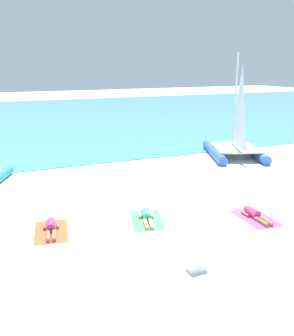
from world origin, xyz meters
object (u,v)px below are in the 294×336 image
object	(u,v)px
towel_middle	(147,220)
sunbather_middle	(147,216)
sailboat_blue	(235,142)
sunbather_right	(255,214)
towel_right	(255,218)
cooler_box	(197,264)
sunbather_left	(51,227)
towel_left	(51,231)

from	to	relation	value
towel_middle	sunbather_middle	size ratio (longest dim) A/B	1.23
sailboat_blue	sunbather_right	distance (m)	9.62
sailboat_blue	sunbather_middle	bearing A→B (deg)	-121.31
towel_right	cooler_box	world-z (taller)	cooler_box
sailboat_blue	sunbather_middle	world-z (taller)	sailboat_blue
sailboat_blue	sunbather_right	world-z (taller)	sailboat_blue
sailboat_blue	sunbather_left	xyz separation A→B (m)	(-12.14, -6.37, -0.79)
sunbather_left	cooler_box	bearing A→B (deg)	-42.40
sunbather_left	towel_middle	xyz separation A→B (m)	(3.36, -0.47, -0.13)
towel_middle	towel_right	xyz separation A→B (m)	(3.76, -1.40, 0.00)
cooler_box	towel_left	bearing A→B (deg)	128.68
towel_left	towel_middle	xyz separation A→B (m)	(3.37, -0.40, 0.00)
sunbather_middle	towel_right	world-z (taller)	sunbather_middle
sailboat_blue	towel_right	xyz separation A→B (m)	(-5.01, -8.24, -0.91)
sailboat_blue	sunbather_right	size ratio (longest dim) A/B	3.94
sunbather_middle	towel_right	size ratio (longest dim) A/B	0.81
towel_middle	cooler_box	size ratio (longest dim) A/B	3.80
sunbather_middle	sunbather_left	bearing A→B (deg)	-170.50
cooler_box	sailboat_blue	bearing A→B (deg)	49.90
sunbather_right	cooler_box	xyz separation A→B (m)	(-3.86, -2.36, 0.05)
sunbather_middle	cooler_box	distance (m)	3.76
sunbather_left	cooler_box	distance (m)	5.29
sailboat_blue	sunbather_left	distance (m)	13.73
towel_left	towel_right	world-z (taller)	same
cooler_box	sunbather_left	bearing A→B (deg)	128.14
towel_left	sunbather_left	distance (m)	0.14
towel_right	cooler_box	xyz separation A→B (m)	(-3.86, -2.29, 0.17)
sailboat_blue	towel_middle	xyz separation A→B (m)	(-8.78, -6.84, -0.91)
towel_left	sunbather_left	world-z (taller)	sunbather_left
sunbather_left	towel_middle	size ratio (longest dim) A/B	0.82
sunbather_middle	cooler_box	xyz separation A→B (m)	(-0.11, -3.75, 0.05)
towel_left	sailboat_blue	bearing A→B (deg)	27.93
sailboat_blue	cooler_box	distance (m)	13.79
sunbather_right	towel_left	bearing A→B (deg)	169.91
sailboat_blue	towel_right	bearing A→B (deg)	-100.36
towel_left	sunbather_right	bearing A→B (deg)	-13.67
towel_left	sunbather_middle	xyz separation A→B (m)	(3.39, -0.34, 0.13)
towel_middle	sunbather_right	bearing A→B (deg)	-19.47
towel_left	cooler_box	bearing A→B (deg)	-51.32
towel_right	sunbather_right	xyz separation A→B (m)	(0.00, 0.07, 0.13)
sailboat_blue	cooler_box	world-z (taller)	sailboat_blue
towel_left	cooler_box	world-z (taller)	cooler_box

